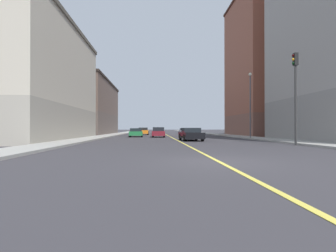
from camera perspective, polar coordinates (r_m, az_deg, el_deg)
name	(u,v)px	position (r m, az deg, el deg)	size (l,w,h in m)	color
ground_plane	(219,162)	(10.13, 10.77, -7.51)	(400.00, 400.00, 0.00)	#353337
sidewalk_left	(207,133)	(59.97, 8.32, -1.55)	(2.61, 168.00, 0.15)	#9E9B93
sidewalk_right	(121,133)	(59.20, -10.04, -1.56)	(2.61, 168.00, 0.15)	#9E9B93
lane_center_stripe	(164,134)	(58.83, -0.80, -1.64)	(0.16, 154.00, 0.01)	#E5D14C
building_left_mid	(262,66)	(46.36, 19.52, 12.00)	(8.79, 14.51, 22.40)	brown
building_right_corner	(34,82)	(32.01, -26.69, 8.49)	(8.79, 21.04, 12.36)	#9D9688
building_right_midblock	(88,108)	(54.03, -16.72, 3.71)	(8.79, 23.26, 10.26)	brown
traffic_light_left_near	(295,86)	(21.42, 25.58, 7.67)	(0.40, 0.32, 6.65)	#2D2D2D
street_lamp_left_near	(250,98)	(32.46, 17.17, 5.65)	(0.36, 0.36, 7.52)	#4C4C51
car_maroon	(159,132)	(36.42, -2.04, -1.36)	(1.86, 4.16, 1.36)	maroon
car_black	(191,134)	(26.59, 4.92, -1.79)	(2.08, 4.55, 1.27)	black
car_teal	(157,131)	(56.79, -2.32, -1.06)	(1.91, 4.49, 1.30)	#196670
car_orange	(143,131)	(49.70, -5.29, -1.11)	(1.93, 4.10, 1.33)	orange
car_green	(136,133)	(38.17, -6.87, -1.41)	(2.06, 4.59, 1.22)	#1E6B38
car_white	(183,131)	(64.87, 3.27, -1.00)	(1.96, 4.47, 1.20)	white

